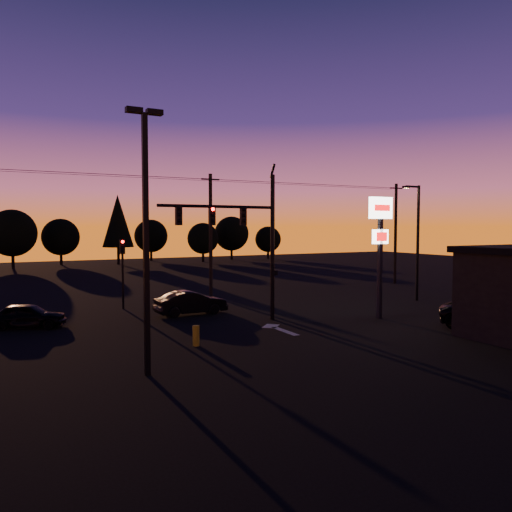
{
  "coord_description": "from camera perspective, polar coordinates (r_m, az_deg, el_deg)",
  "views": [
    {
      "loc": [
        -12.15,
        -19.85,
        5.16
      ],
      "look_at": [
        1.0,
        5.0,
        3.5
      ],
      "focal_mm": 35.0,
      "sensor_mm": 36.0,
      "label": 1
    }
  ],
  "objects": [
    {
      "name": "tree_3",
      "position": [
        72.32,
        -21.42,
        2.03
      ],
      "size": [
        4.95,
        4.95,
        6.22
      ],
      "color": "black",
      "rests_on": "ground"
    },
    {
      "name": "car_mid",
      "position": [
        29.66,
        -7.44,
        -5.31
      ],
      "size": [
        4.25,
        1.62,
        1.38
      ],
      "primitive_type": "imported",
      "rotation": [
        0.0,
        0.0,
        1.61
      ],
      "color": "black",
      "rests_on": "ground"
    },
    {
      "name": "power_wires",
      "position": [
        36.84,
        -5.24,
        8.67
      ],
      "size": [
        36.0,
        1.22,
        0.07
      ],
      "color": "black",
      "rests_on": "ground"
    },
    {
      "name": "tree_2",
      "position": [
        67.88,
        -26.09,
        2.37
      ],
      "size": [
        5.77,
        5.78,
        7.26
      ],
      "color": "black",
      "rests_on": "ground"
    },
    {
      "name": "utility_pole_1",
      "position": [
        36.69,
        -5.21,
        2.48
      ],
      "size": [
        1.4,
        0.26,
        9.0
      ],
      "color": "black",
      "rests_on": "ground"
    },
    {
      "name": "lane_arrow",
      "position": [
        25.48,
        2.54,
        -8.29
      ],
      "size": [
        1.2,
        3.1,
        0.01
      ],
      "color": "beige",
      "rests_on": "ground"
    },
    {
      "name": "traffic_signal_mast",
      "position": [
        26.71,
        -1.07,
        2.9
      ],
      "size": [
        6.79,
        0.52,
        8.58
      ],
      "color": "black",
      "rests_on": "ground"
    },
    {
      "name": "ground",
      "position": [
        23.83,
        3.54,
        -9.13
      ],
      "size": [
        120.0,
        120.0,
        0.0
      ],
      "primitive_type": "plane",
      "color": "black",
      "rests_on": "ground"
    },
    {
      "name": "suv_parked",
      "position": [
        27.92,
        25.89,
        -6.05
      ],
      "size": [
        5.0,
        5.91,
        1.51
      ],
      "primitive_type": "imported",
      "rotation": [
        0.0,
        0.0,
        0.56
      ],
      "color": "black",
      "rests_on": "ground"
    },
    {
      "name": "tree_6",
      "position": [
        73.09,
        -6.08,
        2.01
      ],
      "size": [
        4.54,
        4.54,
        5.71
      ],
      "color": "black",
      "rests_on": "ground"
    },
    {
      "name": "utility_pole_2",
      "position": [
        46.68,
        15.66,
        2.56
      ],
      "size": [
        1.4,
        0.26,
        9.0
      ],
      "color": "black",
      "rests_on": "ground"
    },
    {
      "name": "streetlight",
      "position": [
        36.36,
        17.92,
        2.05
      ],
      "size": [
        1.55,
        0.35,
        8.0
      ],
      "color": "black",
      "rests_on": "ground"
    },
    {
      "name": "bollard",
      "position": [
        21.98,
        -6.87,
        -9.04
      ],
      "size": [
        0.3,
        0.3,
        0.89
      ],
      "primitive_type": "cylinder",
      "color": "#B19C14",
      "rests_on": "ground"
    },
    {
      "name": "tree_5",
      "position": [
        76.83,
        -11.91,
        2.26
      ],
      "size": [
        4.95,
        4.95,
        6.22
      ],
      "color": "black",
      "rests_on": "ground"
    },
    {
      "name": "parking_lot_light",
      "position": [
        17.47,
        -12.49,
        3.66
      ],
      "size": [
        1.25,
        0.3,
        9.14
      ],
      "color": "black",
      "rests_on": "ground"
    },
    {
      "name": "tree_4",
      "position": [
        70.5,
        -15.51,
        3.88
      ],
      "size": [
        4.18,
        4.18,
        9.5
      ],
      "color": "black",
      "rests_on": "ground"
    },
    {
      "name": "tree_8",
      "position": [
        80.09,
        1.39,
        1.92
      ],
      "size": [
        4.12,
        4.12,
        5.19
      ],
      "color": "black",
      "rests_on": "ground"
    },
    {
      "name": "pylon_sign",
      "position": [
        28.67,
        14.03,
        2.79
      ],
      "size": [
        1.5,
        0.28,
        6.8
      ],
      "color": "black",
      "rests_on": "ground"
    },
    {
      "name": "secondary_signal",
      "position": [
        32.22,
        -15.0,
        -0.83
      ],
      "size": [
        0.3,
        0.31,
        4.35
      ],
      "color": "black",
      "rests_on": "ground"
    },
    {
      "name": "car_left",
      "position": [
        28.08,
        -24.65,
        -6.21
      ],
      "size": [
        4.0,
        2.73,
        1.26
      ],
      "primitive_type": "imported",
      "rotation": [
        0.0,
        0.0,
        1.2
      ],
      "color": "black",
      "rests_on": "ground"
    },
    {
      "name": "tree_7",
      "position": [
        78.22,
        -2.81,
        2.57
      ],
      "size": [
        5.36,
        5.36,
        6.74
      ],
      "color": "black",
      "rests_on": "ground"
    }
  ]
}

